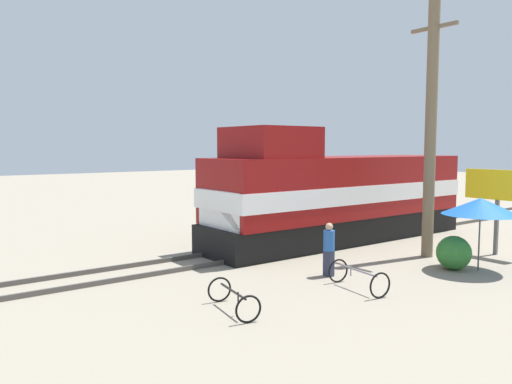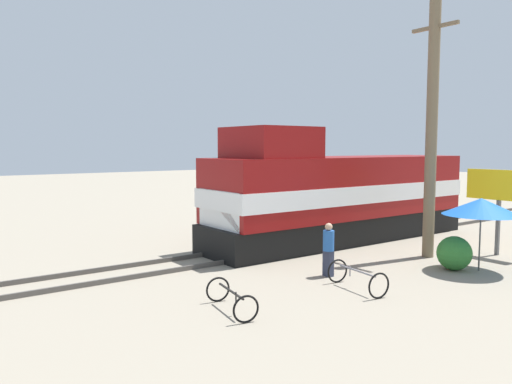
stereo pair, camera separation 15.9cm
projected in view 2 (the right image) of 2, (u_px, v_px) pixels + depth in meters
name	position (u px, v px, depth m)	size (l,w,h in m)	color
ground_plane	(282.00, 250.00, 19.11)	(120.00, 120.00, 0.00)	gray
rail_near	(271.00, 245.00, 19.68)	(0.08, 43.45, 0.15)	#4C4742
rail_far	(294.00, 251.00, 18.53)	(0.08, 43.45, 0.15)	#4C4742
locomotive	(336.00, 195.00, 20.61)	(3.11, 12.72, 4.65)	black
utility_pole	(432.00, 127.00, 17.46)	(1.80, 0.40, 9.14)	#726047
vendor_umbrella	(481.00, 207.00, 15.67)	(2.35, 2.35, 2.32)	#4C4C4C
billboard_sign	(499.00, 190.00, 17.95)	(2.48, 0.12, 3.11)	#595959
shrub_cluster	(454.00, 253.00, 15.91)	(1.09, 1.09, 1.09)	#2D722D
person_bystander	(328.00, 248.00, 15.12)	(0.34, 0.34, 1.64)	#2D3347
bicycle	(357.00, 278.00, 13.67)	(1.87, 0.94, 0.69)	black
bicycle_spare	(231.00, 298.00, 11.89)	(1.85, 0.95, 0.64)	black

